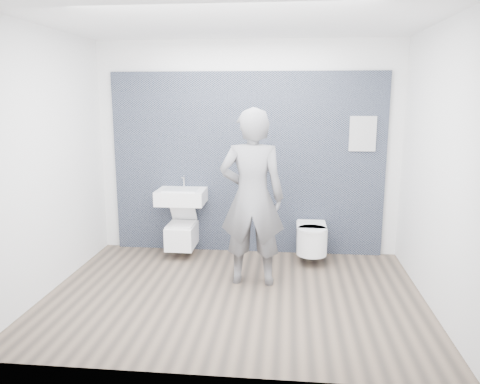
# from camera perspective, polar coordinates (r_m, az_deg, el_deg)

# --- Properties ---
(ground) EXTENTS (4.00, 4.00, 0.00)m
(ground) POSITION_cam_1_polar(r_m,az_deg,el_deg) (5.14, -0.71, -12.36)
(ground) COLOR brown
(ground) RESTS_ON ground
(room_shell) EXTENTS (4.00, 4.00, 4.00)m
(room_shell) POSITION_cam_1_polar(r_m,az_deg,el_deg) (4.71, -0.77, 7.37)
(room_shell) COLOR silver
(room_shell) RESTS_ON ground
(tile_wall) EXTENTS (3.60, 0.06, 2.40)m
(tile_wall) POSITION_cam_1_polar(r_m,az_deg,el_deg) (6.50, 0.81, -7.11)
(tile_wall) COLOR black
(tile_wall) RESTS_ON ground
(washbasin) EXTENTS (0.62, 0.47, 0.47)m
(washbasin) POSITION_cam_1_polar(r_m,az_deg,el_deg) (6.17, -7.17, -0.50)
(washbasin) COLOR white
(washbasin) RESTS_ON ground
(toilet_square) EXTENTS (0.36, 0.52, 0.64)m
(toilet_square) POSITION_cam_1_polar(r_m,az_deg,el_deg) (6.27, -7.10, -5.08)
(toilet_square) COLOR white
(toilet_square) RESTS_ON ground
(toilet_rounded) EXTENTS (0.38, 0.64, 0.35)m
(toilet_rounded) POSITION_cam_1_polar(r_m,az_deg,el_deg) (6.06, 8.71, -5.62)
(toilet_rounded) COLOR white
(toilet_rounded) RESTS_ON ground
(info_placard) EXTENTS (0.33, 0.03, 0.44)m
(info_placard) POSITION_cam_1_polar(r_m,az_deg,el_deg) (6.50, 13.99, -7.46)
(info_placard) COLOR white
(info_placard) RESTS_ON ground
(visitor) EXTENTS (0.73, 0.48, 1.97)m
(visitor) POSITION_cam_1_polar(r_m,az_deg,el_deg) (5.16, 1.48, -0.71)
(visitor) COLOR slate
(visitor) RESTS_ON ground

